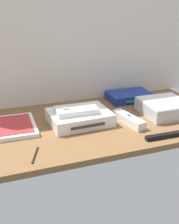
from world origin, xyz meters
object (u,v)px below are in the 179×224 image
Objects in this scene: mini_computer at (165,107)px; remote_classic_pad at (76,110)px; game_console at (80,117)px; network_router at (129,96)px; sensor_bar at (179,133)px; remote_wand at (129,120)px; stylus_pen at (35,154)px; game_case at (15,126)px.

remote_classic_pad is at bearing 176.19° from mini_computer.
remote_classic_pad reaches higher than game_console.
sensor_bar is at bearing -88.85° from network_router.
remote_wand is 17.93cm from sensor_bar.
game_console is at bearing 30.40° from remote_classic_pad.
mini_computer reaches higher than stylus_pen.
network_router is 1.25× the size of remote_classic_pad.
network_router is at bearing 51.33° from remote_wand.
mini_computer is 19.36cm from network_router.
game_case is 21.69cm from remote_classic_pad.
game_case is (-22.16, 3.37, -1.44)cm from game_console.
mini_computer is at bearing 73.06° from sensor_bar.
remote_classic_pad reaches higher than game_case.
network_router is at bearing 15.48° from game_case.
mini_computer is 1.92× the size of stylus_pen.
remote_wand reaches higher than stylus_pen.
remote_wand is 0.63× the size of sensor_bar.
network_router is at bearing 31.23° from remote_classic_pad.
mini_computer is at bearing -1.76° from remote_classic_pad.
mini_computer is 1.18× the size of remote_classic_pad.
remote_classic_pad reaches higher than mini_computer.
stylus_pen is (3.01, -20.59, -0.41)cm from game_case.
mini_computer is at bearing -4.77° from game_case.
network_router is 24.84cm from remote_wand.
game_console is 31.65cm from network_router.
game_console is 33.38cm from mini_computer.
mini_computer is at bearing 0.51° from remote_wand.
remote_wand is at bearing -16.38° from remote_classic_pad.
game_console is at bearing 144.65° from sensor_bar.
stylus_pen is (-35.33, -10.62, -1.16)cm from remote_wand.
network_router is at bearing 27.18° from game_console.
network_router is at bearing 106.90° from mini_computer.
remote_classic_pad is 24.76cm from stylus_pen.
network_router reaches higher than game_case.
game_console is 25.83cm from stylus_pen.
game_console is 1.42× the size of remote_wand.
sensor_bar is 46.60cm from stylus_pen.
stylus_pen is (-52.40, -14.17, -2.29)cm from mini_computer.
remote_wand is at bearing -12.73° from game_case.
game_case reaches higher than sensor_bar.
game_case is 1.28× the size of remote_wand.
sensor_bar is 2.67× the size of stylus_pen.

